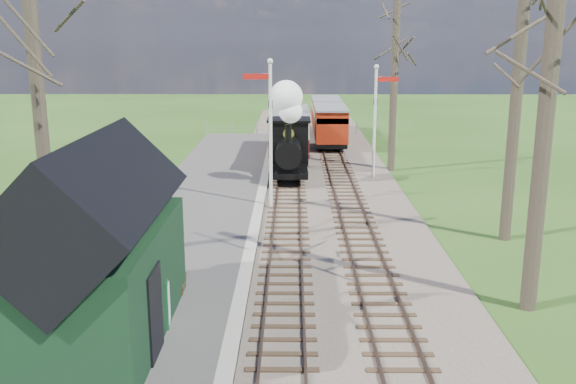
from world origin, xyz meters
name	(u,v)px	position (x,y,z in m)	size (l,w,h in m)	color
distant_hills	(303,233)	(1.40, 64.38, -16.21)	(114.40, 48.00, 22.02)	#385B23
ballast_bed	(314,177)	(1.30, 22.00, 0.05)	(8.00, 60.00, 0.10)	brown
track_near	(289,176)	(0.00, 22.00, 0.10)	(1.60, 60.00, 0.15)	brown
track_far	(340,176)	(2.60, 22.00, 0.10)	(1.60, 60.00, 0.15)	brown
platform	(197,220)	(-3.50, 14.00, 0.10)	(5.00, 44.00, 0.20)	#474442
coping_strip	(256,220)	(-1.20, 14.00, 0.10)	(0.40, 44.00, 0.21)	#B2AD9E
station_shed	(96,251)	(-4.30, 4.00, 2.27)	(3.25, 6.30, 4.78)	black
semaphore_near	(269,123)	(-0.77, 16.00, 3.62)	(1.22, 0.24, 6.22)	silver
semaphore_far	(377,113)	(4.37, 22.00, 3.35)	(1.22, 0.24, 5.72)	silver
bare_trees	(329,98)	(1.33, 10.10, 5.21)	(15.51, 22.39, 12.00)	#382D23
fence_line	(294,129)	(0.30, 36.00, 0.55)	(12.60, 0.08, 1.00)	slate
locomotive	(288,137)	(-0.01, 21.26, 2.25)	(1.97, 4.59, 4.91)	black
coach	(289,131)	(0.00, 27.33, 1.64)	(2.29, 7.86, 2.41)	black
red_carriage_a	(330,125)	(2.60, 30.97, 1.50)	(2.06, 5.10, 2.17)	black
red_carriage_b	(326,115)	(2.60, 36.47, 1.50)	(2.06, 5.10, 2.17)	black
sign_board	(168,301)	(-2.84, 4.60, 0.80)	(0.20, 0.82, 1.20)	#0E4423
bench	(175,277)	(-3.07, 6.86, 0.54)	(0.47, 1.30, 0.73)	#3F2816
person	(164,273)	(-3.22, 6.13, 0.93)	(0.53, 0.35, 1.46)	#1A212F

